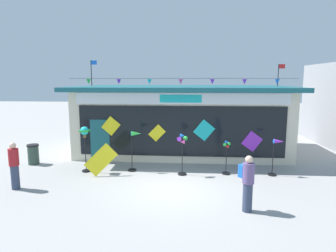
% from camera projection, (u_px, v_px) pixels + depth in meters
% --- Properties ---
extents(ground_plane, '(80.00, 80.00, 0.00)m').
position_uv_depth(ground_plane, '(171.00, 188.00, 10.53)').
color(ground_plane, '#9E9B99').
extents(kite_shop_building, '(10.79, 6.20, 4.85)m').
position_uv_depth(kite_shop_building, '(182.00, 118.00, 15.96)').
color(kite_shop_building, beige).
rests_on(kite_shop_building, ground_plane).
extents(wind_spinner_far_left, '(0.35, 0.35, 1.92)m').
position_uv_depth(wind_spinner_far_left, '(85.00, 136.00, 12.21)').
color(wind_spinner_far_left, black).
rests_on(wind_spinner_far_left, ground_plane).
extents(wind_spinner_left, '(0.60, 0.36, 1.71)m').
position_uv_depth(wind_spinner_left, '(135.00, 146.00, 12.36)').
color(wind_spinner_left, black).
rests_on(wind_spinner_left, ground_plane).
extents(wind_spinner_center_left, '(0.43, 0.35, 1.71)m').
position_uv_depth(wind_spinner_center_left, '(182.00, 147.00, 11.84)').
color(wind_spinner_center_left, black).
rests_on(wind_spinner_center_left, ground_plane).
extents(wind_spinner_center_right, '(0.32, 0.32, 1.42)m').
position_uv_depth(wind_spinner_center_right, '(226.00, 156.00, 11.96)').
color(wind_spinner_center_right, black).
rests_on(wind_spinner_center_right, ground_plane).
extents(wind_spinner_right, '(0.57, 0.33, 1.49)m').
position_uv_depth(wind_spinner_right, '(276.00, 152.00, 11.80)').
color(wind_spinner_right, black).
rests_on(wind_spinner_right, ground_plane).
extents(person_near_camera, '(0.34, 0.34, 1.68)m').
position_uv_depth(person_near_camera, '(14.00, 166.00, 10.33)').
color(person_near_camera, '#333D56').
rests_on(person_near_camera, ground_plane).
extents(person_mid_plaza, '(0.46, 0.46, 1.68)m').
position_uv_depth(person_mid_plaza, '(248.00, 182.00, 8.57)').
color(person_mid_plaza, '#333D56').
rests_on(person_mid_plaza, ground_plane).
extents(trash_bin, '(0.52, 0.52, 0.92)m').
position_uv_depth(trash_bin, '(33.00, 154.00, 13.46)').
color(trash_bin, '#2D4238').
rests_on(trash_bin, ground_plane).
extents(display_kite_on_ground, '(1.31, 0.40, 1.31)m').
position_uv_depth(display_kite_on_ground, '(101.00, 160.00, 11.84)').
color(display_kite_on_ground, yellow).
rests_on(display_kite_on_ground, ground_plane).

